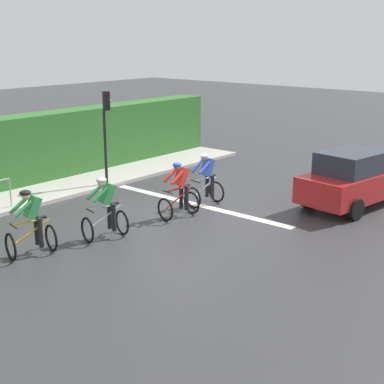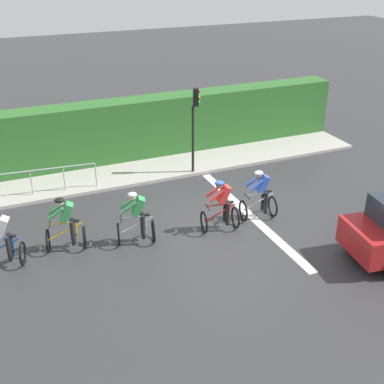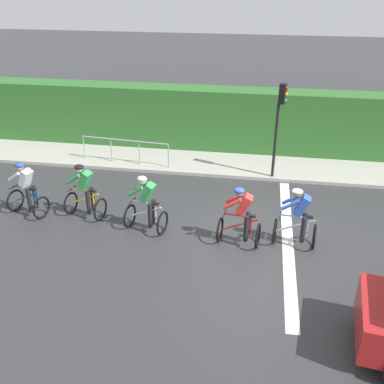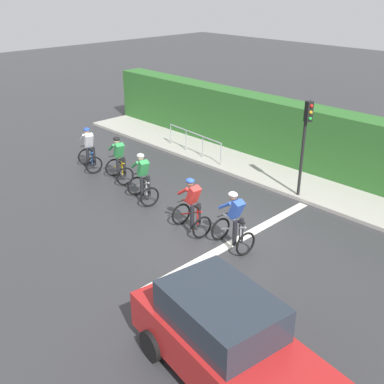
{
  "view_description": "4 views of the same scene",
  "coord_description": "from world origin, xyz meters",
  "views": [
    {
      "loc": [
        -10.91,
        12.24,
        5.16
      ],
      "look_at": [
        -1.0,
        0.58,
        0.89
      ],
      "focal_mm": 52.67,
      "sensor_mm": 36.0,
      "label": 1
    },
    {
      "loc": [
        -12.43,
        6.55,
        7.9
      ],
      "look_at": [
        0.43,
        1.06,
        1.02
      ],
      "focal_mm": 46.98,
      "sensor_mm": 36.0,
      "label": 2
    },
    {
      "loc": [
        -10.27,
        0.14,
        6.63
      ],
      "look_at": [
        0.37,
        1.87,
        1.04
      ],
      "focal_mm": 41.0,
      "sensor_mm": 36.0,
      "label": 3
    },
    {
      "loc": [
        -8.73,
        -8.12,
        6.78
      ],
      "look_at": [
        -0.25,
        0.62,
        1.17
      ],
      "focal_mm": 43.37,
      "sensor_mm": 36.0,
      "label": 4
    }
  ],
  "objects": [
    {
      "name": "pedestrian_railing_kerbside",
      "position": [
        4.08,
        4.95,
        0.78
      ],
      "size": [
        0.37,
        3.34,
        1.03
      ],
      "color": "#999EA3",
      "rests_on": "ground"
    },
    {
      "name": "stone_wall_low",
      "position": [
        5.88,
        2.0,
        0.2
      ],
      "size": [
        0.44,
        19.68,
        0.41
      ],
      "primitive_type": "cube",
      "color": "gray",
      "rests_on": "ground"
    },
    {
      "name": "cyclist_mid",
      "position": [
        -0.15,
        3.05,
        0.8
      ],
      "size": [
        0.91,
        1.21,
        1.66
      ],
      "color": "black",
      "rests_on": "ground"
    },
    {
      "name": "sidewalk_kerb",
      "position": [
        4.98,
        2.0,
        0.06
      ],
      "size": [
        2.8,
        19.68,
        0.12
      ],
      "primitive_type": "cube",
      "color": "#ADA89E",
      "rests_on": "ground"
    },
    {
      "name": "cyclist_second",
      "position": [
        0.31,
        5.0,
        0.8
      ],
      "size": [
        0.89,
        1.2,
        1.66
      ],
      "color": "black",
      "rests_on": "ground"
    },
    {
      "name": "hedge_wall",
      "position": [
        6.18,
        2.0,
        1.24
      ],
      "size": [
        1.1,
        19.68,
        2.48
      ],
      "primitive_type": "cube",
      "color": "#2D6628",
      "rests_on": "ground"
    },
    {
      "name": "cyclist_lead",
      "position": [
        0.16,
        6.72,
        0.8
      ],
      "size": [
        0.96,
        1.23,
        1.66
      ],
      "color": "black",
      "rests_on": "ground"
    },
    {
      "name": "car_red",
      "position": [
        -3.81,
        -3.94,
        0.87
      ],
      "size": [
        2.32,
        4.3,
        1.76
      ],
      "color": "#B21E1E",
      "rests_on": "ground"
    },
    {
      "name": "ground_plane",
      "position": [
        0.0,
        0.0,
        0.0
      ],
      "size": [
        80.0,
        80.0,
        0.0
      ],
      "primitive_type": "plane",
      "color": "#333335"
    },
    {
      "name": "cyclist_trailing",
      "position": [
        -0.23,
        -1.0,
        0.8
      ],
      "size": [
        0.8,
        1.15,
        1.66
      ],
      "color": "black",
      "rests_on": "ground"
    },
    {
      "name": "cyclist_fourth",
      "position": [
        -0.41,
        0.45,
        0.8
      ],
      "size": [
        0.81,
        1.16,
        1.66
      ],
      "color": "black",
      "rests_on": "ground"
    },
    {
      "name": "traffic_light_near_crossing",
      "position": [
        3.75,
        -0.46,
        2.22
      ],
      "size": [
        0.26,
        0.3,
        3.34
      ],
      "color": "black",
      "rests_on": "ground"
    },
    {
      "name": "road_marking_stop_line",
      "position": [
        0.0,
        -0.83,
        0.0
      ],
      "size": [
        7.0,
        0.3,
        0.01
      ],
      "primitive_type": "cube",
      "color": "silver",
      "rests_on": "ground"
    }
  ]
}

